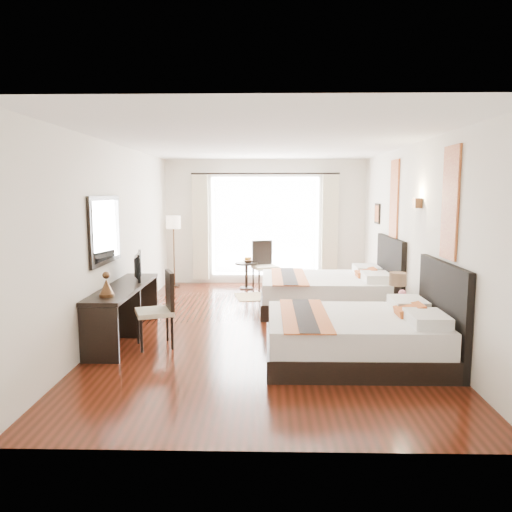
{
  "coord_description": "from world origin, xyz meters",
  "views": [
    {
      "loc": [
        0.05,
        -7.54,
        2.08
      ],
      "look_at": [
        -0.13,
        0.35,
        1.06
      ],
      "focal_mm": 35.0,
      "sensor_mm": 36.0,
      "label": 1
    }
  ],
  "objects_px": {
    "nightstand": "(400,319)",
    "console_desk": "(124,312)",
    "vase": "(402,298)",
    "fruit_bowl": "(248,261)",
    "desk_chair": "(156,324)",
    "window_chair": "(265,275)",
    "bed_far": "(330,291)",
    "television": "(134,266)",
    "floor_lamp": "(173,227)",
    "bed_near": "(361,335)",
    "table_lamp": "(398,281)",
    "side_table": "(246,276)"
  },
  "relations": [
    {
      "from": "nightstand",
      "to": "console_desk",
      "type": "bearing_deg",
      "value": -175.97
    },
    {
      "from": "vase",
      "to": "console_desk",
      "type": "distance_m",
      "value": 4.0
    },
    {
      "from": "fruit_bowl",
      "to": "vase",
      "type": "bearing_deg",
      "value": -56.14
    },
    {
      "from": "desk_chair",
      "to": "window_chair",
      "type": "distance_m",
      "value": 4.27
    },
    {
      "from": "bed_far",
      "to": "television",
      "type": "xyz_separation_m",
      "value": [
        -3.13,
        -1.21,
        0.63
      ]
    },
    {
      "from": "fruit_bowl",
      "to": "floor_lamp",
      "type": "bearing_deg",
      "value": 172.33
    },
    {
      "from": "window_chair",
      "to": "bed_near",
      "type": "bearing_deg",
      "value": -4.54
    },
    {
      "from": "nightstand",
      "to": "vase",
      "type": "height_order",
      "value": "vase"
    },
    {
      "from": "window_chair",
      "to": "bed_far",
      "type": "bearing_deg",
      "value": 12.16
    },
    {
      "from": "vase",
      "to": "bed_near",
      "type": "bearing_deg",
      "value": -126.34
    },
    {
      "from": "fruit_bowl",
      "to": "television",
      "type": "bearing_deg",
      "value": -116.97
    },
    {
      "from": "desk_chair",
      "to": "floor_lamp",
      "type": "bearing_deg",
      "value": -102.96
    },
    {
      "from": "vase",
      "to": "floor_lamp",
      "type": "height_order",
      "value": "floor_lamp"
    },
    {
      "from": "nightstand",
      "to": "console_desk",
      "type": "xyz_separation_m",
      "value": [
        -3.99,
        -0.28,
        0.16
      ]
    },
    {
      "from": "window_chair",
      "to": "console_desk",
      "type": "bearing_deg",
      "value": -48.22
    },
    {
      "from": "television",
      "to": "desk_chair",
      "type": "bearing_deg",
      "value": -164.11
    },
    {
      "from": "vase",
      "to": "desk_chair",
      "type": "bearing_deg",
      "value": -170.67
    },
    {
      "from": "vase",
      "to": "floor_lamp",
      "type": "relative_size",
      "value": 0.08
    },
    {
      "from": "fruit_bowl",
      "to": "table_lamp",
      "type": "bearing_deg",
      "value": -54.93
    },
    {
      "from": "bed_far",
      "to": "console_desk",
      "type": "xyz_separation_m",
      "value": [
        -3.15,
        -1.75,
        0.04
      ]
    },
    {
      "from": "nightstand",
      "to": "vase",
      "type": "bearing_deg",
      "value": -91.24
    },
    {
      "from": "console_desk",
      "to": "fruit_bowl",
      "type": "relative_size",
      "value": 10.68
    },
    {
      "from": "bed_far",
      "to": "side_table",
      "type": "relative_size",
      "value": 4.02
    },
    {
      "from": "desk_chair",
      "to": "fruit_bowl",
      "type": "relative_size",
      "value": 4.97
    },
    {
      "from": "table_lamp",
      "to": "floor_lamp",
      "type": "xyz_separation_m",
      "value": [
        -3.98,
        3.56,
        0.54
      ]
    },
    {
      "from": "desk_chair",
      "to": "fruit_bowl",
      "type": "distance_m",
      "value": 4.24
    },
    {
      "from": "bed_far",
      "to": "console_desk",
      "type": "distance_m",
      "value": 3.61
    },
    {
      "from": "vase",
      "to": "desk_chair",
      "type": "distance_m",
      "value": 3.5
    },
    {
      "from": "vase",
      "to": "desk_chair",
      "type": "height_order",
      "value": "desk_chair"
    },
    {
      "from": "console_desk",
      "to": "window_chair",
      "type": "height_order",
      "value": "window_chair"
    },
    {
      "from": "table_lamp",
      "to": "fruit_bowl",
      "type": "xyz_separation_m",
      "value": [
        -2.34,
        3.34,
        -0.18
      ]
    },
    {
      "from": "nightstand",
      "to": "desk_chair",
      "type": "bearing_deg",
      "value": -169.0
    },
    {
      "from": "table_lamp",
      "to": "console_desk",
      "type": "bearing_deg",
      "value": -174.75
    },
    {
      "from": "television",
      "to": "floor_lamp",
      "type": "distance_m",
      "value": 3.39
    },
    {
      "from": "bed_near",
      "to": "desk_chair",
      "type": "distance_m",
      "value": 2.7
    },
    {
      "from": "bed_far",
      "to": "vase",
      "type": "xyz_separation_m",
      "value": [
        0.84,
        -1.58,
        0.23
      ]
    },
    {
      "from": "bed_near",
      "to": "fruit_bowl",
      "type": "bearing_deg",
      "value": 108.96
    },
    {
      "from": "floor_lamp",
      "to": "window_chair",
      "type": "height_order",
      "value": "floor_lamp"
    },
    {
      "from": "console_desk",
      "to": "window_chair",
      "type": "bearing_deg",
      "value": 61.31
    },
    {
      "from": "vase",
      "to": "desk_chair",
      "type": "xyz_separation_m",
      "value": [
        -3.44,
        -0.57,
        -0.25
      ]
    },
    {
      "from": "desk_chair",
      "to": "fruit_bowl",
      "type": "bearing_deg",
      "value": -125.09
    },
    {
      "from": "bed_near",
      "to": "bed_far",
      "type": "xyz_separation_m",
      "value": [
        -0.05,
        2.65,
        0.01
      ]
    },
    {
      "from": "bed_near",
      "to": "vase",
      "type": "xyz_separation_m",
      "value": [
        0.79,
        1.07,
        0.25
      ]
    },
    {
      "from": "console_desk",
      "to": "fruit_bowl",
      "type": "distance_m",
      "value": 4.05
    },
    {
      "from": "floor_lamp",
      "to": "bed_far",
      "type": "bearing_deg",
      "value": -34.42
    },
    {
      "from": "vase",
      "to": "side_table",
      "type": "xyz_separation_m",
      "value": [
        -2.39,
        3.5,
        -0.28
      ]
    },
    {
      "from": "bed_near",
      "to": "desk_chair",
      "type": "xyz_separation_m",
      "value": [
        -2.65,
        0.5,
        -0.01
      ]
    },
    {
      "from": "television",
      "to": "window_chair",
      "type": "xyz_separation_m",
      "value": [
        1.97,
        3.09,
        -0.65
      ]
    },
    {
      "from": "console_desk",
      "to": "television",
      "type": "bearing_deg",
      "value": 87.91
    },
    {
      "from": "bed_far",
      "to": "vase",
      "type": "bearing_deg",
      "value": -62.03
    }
  ]
}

